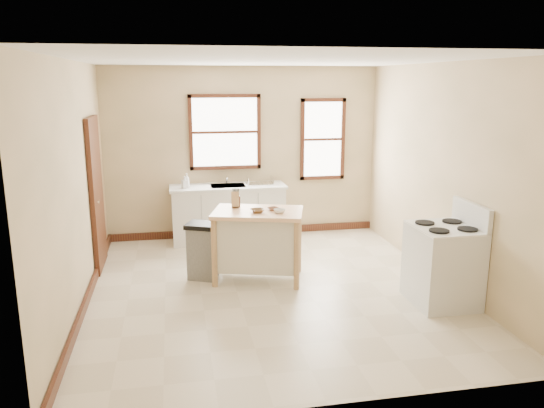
{
  "coord_description": "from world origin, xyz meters",
  "views": [
    {
      "loc": [
        -1.16,
        -6.17,
        2.58
      ],
      "look_at": [
        0.08,
        0.4,
        1.01
      ],
      "focal_mm": 35.0,
      "sensor_mm": 36.0,
      "label": 1
    }
  ],
  "objects_px": {
    "soap_bottle_b": "(185,182)",
    "bowl_a": "(257,211)",
    "kitchen_island": "(258,245)",
    "pepper_grinder": "(239,201)",
    "trash_bin": "(203,251)",
    "soap_bottle_a": "(187,181)",
    "dish_rack": "(260,181)",
    "knife_block": "(235,200)",
    "gas_stove": "(443,254)",
    "bowl_c": "(280,211)",
    "bowl_b": "(273,209)"
  },
  "relations": [
    {
      "from": "soap_bottle_b",
      "to": "bowl_a",
      "type": "bearing_deg",
      "value": -87.28
    },
    {
      "from": "kitchen_island",
      "to": "pepper_grinder",
      "type": "relative_size",
      "value": 7.61
    },
    {
      "from": "trash_bin",
      "to": "kitchen_island",
      "type": "bearing_deg",
      "value": 9.61
    },
    {
      "from": "soap_bottle_a",
      "to": "trash_bin",
      "type": "relative_size",
      "value": 0.29
    },
    {
      "from": "dish_rack",
      "to": "knife_block",
      "type": "height_order",
      "value": "knife_block"
    },
    {
      "from": "soap_bottle_b",
      "to": "gas_stove",
      "type": "bearing_deg",
      "value": -67.65
    },
    {
      "from": "bowl_a",
      "to": "bowl_c",
      "type": "relative_size",
      "value": 1.18
    },
    {
      "from": "dish_rack",
      "to": "knife_block",
      "type": "distance_m",
      "value": 1.71
    },
    {
      "from": "bowl_c",
      "to": "bowl_b",
      "type": "bearing_deg",
      "value": 108.55
    },
    {
      "from": "soap_bottle_a",
      "to": "knife_block",
      "type": "relative_size",
      "value": 1.12
    },
    {
      "from": "soap_bottle_b",
      "to": "knife_block",
      "type": "height_order",
      "value": "knife_block"
    },
    {
      "from": "dish_rack",
      "to": "gas_stove",
      "type": "relative_size",
      "value": 0.36
    },
    {
      "from": "knife_block",
      "to": "bowl_c",
      "type": "distance_m",
      "value": 0.66
    },
    {
      "from": "bowl_c",
      "to": "trash_bin",
      "type": "relative_size",
      "value": 0.2
    },
    {
      "from": "kitchen_island",
      "to": "gas_stove",
      "type": "relative_size",
      "value": 0.95
    },
    {
      "from": "pepper_grinder",
      "to": "bowl_b",
      "type": "height_order",
      "value": "pepper_grinder"
    },
    {
      "from": "bowl_a",
      "to": "soap_bottle_a",
      "type": "bearing_deg",
      "value": 113.92
    },
    {
      "from": "soap_bottle_a",
      "to": "gas_stove",
      "type": "height_order",
      "value": "gas_stove"
    },
    {
      "from": "bowl_c",
      "to": "gas_stove",
      "type": "relative_size",
      "value": 0.12
    },
    {
      "from": "soap_bottle_a",
      "to": "soap_bottle_b",
      "type": "height_order",
      "value": "soap_bottle_a"
    },
    {
      "from": "knife_block",
      "to": "pepper_grinder",
      "type": "distance_m",
      "value": 0.06
    },
    {
      "from": "kitchen_island",
      "to": "knife_block",
      "type": "bearing_deg",
      "value": 154.88
    },
    {
      "from": "dish_rack",
      "to": "gas_stove",
      "type": "bearing_deg",
      "value": -70.06
    },
    {
      "from": "soap_bottle_a",
      "to": "bowl_a",
      "type": "bearing_deg",
      "value": -87.17
    },
    {
      "from": "pepper_grinder",
      "to": "bowl_b",
      "type": "distance_m",
      "value": 0.5
    },
    {
      "from": "bowl_a",
      "to": "bowl_b",
      "type": "xyz_separation_m",
      "value": [
        0.22,
        0.08,
        -0.0
      ]
    },
    {
      "from": "kitchen_island",
      "to": "gas_stove",
      "type": "height_order",
      "value": "gas_stove"
    },
    {
      "from": "trash_bin",
      "to": "knife_block",
      "type": "bearing_deg",
      "value": 30.56
    },
    {
      "from": "kitchen_island",
      "to": "bowl_b",
      "type": "bearing_deg",
      "value": 11.39
    },
    {
      "from": "gas_stove",
      "to": "bowl_b",
      "type": "bearing_deg",
      "value": 147.61
    },
    {
      "from": "soap_bottle_b",
      "to": "bowl_c",
      "type": "distance_m",
      "value": 2.21
    },
    {
      "from": "kitchen_island",
      "to": "gas_stove",
      "type": "xyz_separation_m",
      "value": [
        2.0,
        -1.16,
        0.13
      ]
    },
    {
      "from": "trash_bin",
      "to": "gas_stove",
      "type": "xyz_separation_m",
      "value": [
        2.71,
        -1.33,
        0.22
      ]
    },
    {
      "from": "soap_bottle_a",
      "to": "bowl_c",
      "type": "xyz_separation_m",
      "value": [
        1.1,
        -1.94,
        -0.07
      ]
    },
    {
      "from": "kitchen_island",
      "to": "soap_bottle_a",
      "type": "bearing_deg",
      "value": 131.52
    },
    {
      "from": "kitchen_island",
      "to": "pepper_grinder",
      "type": "bearing_deg",
      "value": 146.19
    },
    {
      "from": "dish_rack",
      "to": "pepper_grinder",
      "type": "relative_size",
      "value": 2.87
    },
    {
      "from": "gas_stove",
      "to": "pepper_grinder",
      "type": "bearing_deg",
      "value": 147.47
    },
    {
      "from": "bowl_b",
      "to": "gas_stove",
      "type": "height_order",
      "value": "gas_stove"
    },
    {
      "from": "bowl_a",
      "to": "bowl_b",
      "type": "height_order",
      "value": "bowl_a"
    },
    {
      "from": "dish_rack",
      "to": "pepper_grinder",
      "type": "xyz_separation_m",
      "value": [
        -0.54,
        -1.58,
        0.04
      ]
    },
    {
      "from": "trash_bin",
      "to": "bowl_b",
      "type": "bearing_deg",
      "value": 11.53
    },
    {
      "from": "soap_bottle_a",
      "to": "kitchen_island",
      "type": "xyz_separation_m",
      "value": [
        0.85,
        -1.78,
        -0.56
      ]
    },
    {
      "from": "dish_rack",
      "to": "bowl_c",
      "type": "relative_size",
      "value": 2.88
    },
    {
      "from": "dish_rack",
      "to": "soap_bottle_a",
      "type": "bearing_deg",
      "value": 173.69
    },
    {
      "from": "bowl_c",
      "to": "gas_stove",
      "type": "xyz_separation_m",
      "value": [
        1.75,
        -0.99,
        -0.36
      ]
    },
    {
      "from": "bowl_b",
      "to": "soap_bottle_b",
      "type": "bearing_deg",
      "value": 121.86
    },
    {
      "from": "soap_bottle_b",
      "to": "soap_bottle_a",
      "type": "bearing_deg",
      "value": 34.61
    },
    {
      "from": "knife_block",
      "to": "bowl_c",
      "type": "relative_size",
      "value": 1.34
    },
    {
      "from": "gas_stove",
      "to": "bowl_c",
      "type": "bearing_deg",
      "value": 150.5
    }
  ]
}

